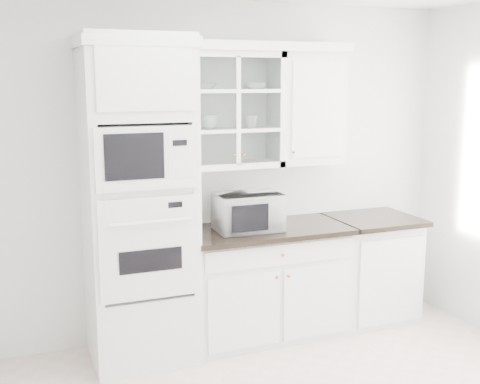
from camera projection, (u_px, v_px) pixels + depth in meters
name	position (u px, v px, depth m)	size (l,w,h in m)	color
room_shell	(292.00, 131.00, 3.64)	(4.00, 3.50, 2.70)	white
oven_column	(139.00, 203.00, 4.39)	(0.76, 0.68, 2.40)	white
base_cabinet_run	(266.00, 281.00, 4.92)	(1.32, 0.67, 0.92)	white
extra_base_cabinet	(370.00, 267.00, 5.28)	(0.72, 0.67, 0.92)	white
upper_cabinet_glass	(231.00, 110.00, 4.70)	(0.80, 0.33, 0.90)	white
upper_cabinet_solid	(308.00, 109.00, 4.94)	(0.55, 0.33, 0.90)	white
crown_molding	(219.00, 46.00, 4.55)	(2.14, 0.38, 0.07)	white
countertop_microwave	(248.00, 211.00, 4.72)	(0.51, 0.42, 0.29)	white
bowl_a	(204.00, 86.00, 4.58)	(0.20, 0.20, 0.05)	white
bowl_b	(256.00, 86.00, 4.73)	(0.17, 0.17, 0.05)	white
cup_a	(209.00, 122.00, 4.66)	(0.14, 0.14, 0.11)	white
cup_b	(251.00, 121.00, 4.77)	(0.10, 0.10, 0.10)	white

